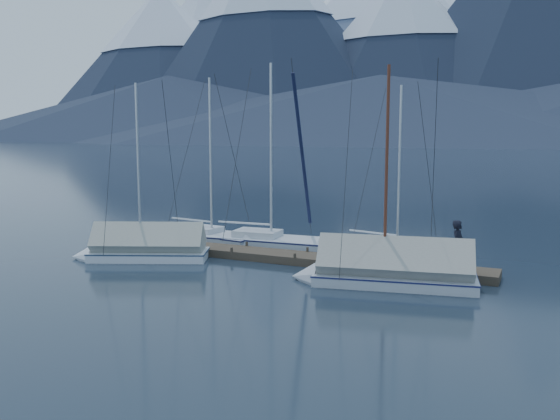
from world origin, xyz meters
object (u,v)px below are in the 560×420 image
Objects in this scene: sailboat_open_mid at (281,244)px; sailboat_covered_near at (380,273)px; sailboat_covered_far at (138,250)px; sailboat_open_right at (406,254)px; person at (458,245)px; sailboat_open_left at (219,239)px.

sailboat_covered_near is (6.15, -4.76, 0.27)m from sailboat_open_mid.
sailboat_covered_near is 1.05× the size of sailboat_covered_far.
sailboat_covered_near reaches higher than sailboat_open_right.
sailboat_open_mid is 1.10× the size of sailboat_covered_near.
sailboat_open_right reaches higher than person.
sailboat_covered_near is 10.71m from sailboat_covered_far.
sailboat_open_left reaches higher than person.
sailboat_covered_near is (0.17, -5.05, 0.29)m from sailboat_open_right.
sailboat_open_left is 5.03m from sailboat_covered_far.
sailboat_open_right is 4.35× the size of person.
sailboat_open_right is at bearing 26.77° from sailboat_covered_far.
sailboat_covered_near is at bearing -88.04° from sailboat_open_right.
sailboat_open_right is at bearing 2.67° from sailboat_open_left.
sailboat_open_mid is at bearing 82.63° from person.
person is at bearing -49.53° from sailboat_open_right.
sailboat_covered_near is 4.58× the size of person.
sailboat_open_left is 12.27m from person.
sailboat_open_right is at bearing 2.75° from sailboat_open_mid.
sailboat_open_mid is 1.15× the size of sailboat_covered_far.
sailboat_open_right is 0.95× the size of sailboat_covered_near.
sailboat_open_left is 9.33m from sailboat_open_right.
sailboat_open_right is 11.80m from sailboat_covered_far.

